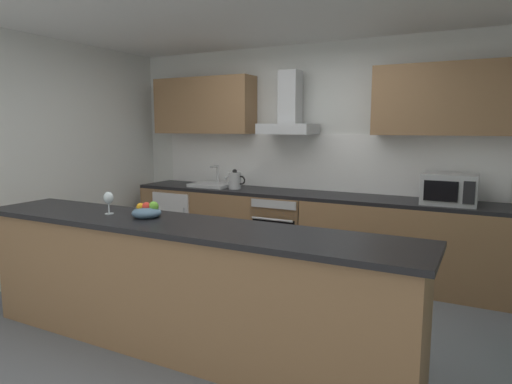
% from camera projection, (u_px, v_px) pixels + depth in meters
% --- Properties ---
extents(ground, '(5.86, 4.78, 0.02)m').
position_uv_depth(ground, '(233.00, 322.00, 3.83)').
color(ground, slate).
extents(ceiling, '(5.86, 4.78, 0.02)m').
position_uv_depth(ceiling, '(231.00, 1.00, 3.45)').
color(ceiling, white).
extents(wall_back, '(5.86, 0.12, 2.60)m').
position_uv_depth(wall_back, '(315.00, 156.00, 5.36)').
color(wall_back, silver).
rests_on(wall_back, ground).
extents(wall_left, '(0.12, 4.78, 2.60)m').
position_uv_depth(wall_left, '(31.00, 159.00, 4.78)').
color(wall_left, silver).
rests_on(wall_left, ground).
extents(backsplash_tile, '(4.13, 0.02, 0.66)m').
position_uv_depth(backsplash_tile, '(313.00, 162.00, 5.30)').
color(backsplash_tile, white).
extents(counter_back, '(4.27, 0.60, 0.90)m').
position_uv_depth(counter_back, '(302.00, 232.00, 5.14)').
color(counter_back, olive).
rests_on(counter_back, ground).
extents(counter_island, '(3.52, 0.64, 0.97)m').
position_uv_depth(counter_island, '(179.00, 286.00, 3.27)').
color(counter_island, olive).
rests_on(counter_island, ground).
extents(upper_cabinets, '(4.22, 0.32, 0.70)m').
position_uv_depth(upper_cabinets, '(309.00, 103.00, 5.07)').
color(upper_cabinets, olive).
extents(oven, '(0.60, 0.62, 0.80)m').
position_uv_depth(oven, '(284.00, 229.00, 5.22)').
color(oven, slate).
rests_on(oven, ground).
extents(refrigerator, '(0.58, 0.60, 0.85)m').
position_uv_depth(refrigerator, '(184.00, 221.00, 5.87)').
color(refrigerator, white).
rests_on(refrigerator, ground).
extents(microwave, '(0.50, 0.38, 0.30)m').
position_uv_depth(microwave, '(449.00, 189.00, 4.31)').
color(microwave, '#B7BABC').
rests_on(microwave, counter_back).
extents(sink, '(0.50, 0.40, 0.26)m').
position_uv_depth(sink, '(212.00, 184.00, 5.61)').
color(sink, silver).
rests_on(sink, counter_back).
extents(kettle, '(0.29, 0.15, 0.24)m').
position_uv_depth(kettle, '(235.00, 180.00, 5.40)').
color(kettle, '#B7BABC').
rests_on(kettle, counter_back).
extents(range_hood, '(0.62, 0.45, 0.72)m').
position_uv_depth(range_hood, '(289.00, 114.00, 5.14)').
color(range_hood, '#B7BABC').
extents(wine_glass, '(0.08, 0.08, 0.18)m').
position_uv_depth(wine_glass, '(108.00, 199.00, 3.50)').
color(wine_glass, silver).
rests_on(wine_glass, counter_island).
extents(fruit_bowl, '(0.22, 0.22, 0.13)m').
position_uv_depth(fruit_bowl, '(147.00, 212.00, 3.38)').
color(fruit_bowl, slate).
rests_on(fruit_bowl, counter_island).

